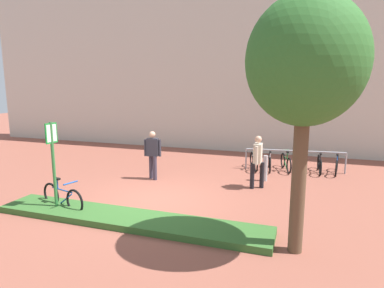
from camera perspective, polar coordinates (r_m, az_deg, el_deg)
ground_plane at (r=9.74m, az=-6.65°, el=-9.68°), size 60.00×60.00×0.00m
building_facade at (r=17.28m, az=5.61°, el=15.78°), size 28.00×1.20×10.00m
planter_strip at (r=8.36m, az=-11.12°, el=-12.66°), size 7.00×1.10×0.16m
tree_sidewalk at (r=6.49m, az=19.10°, el=13.14°), size 2.19×2.19×4.94m
parking_sign_post at (r=9.14m, az=-23.00°, el=-1.60°), size 0.08×0.36×2.38m
bike_at_sign at (r=9.53m, az=-21.53°, el=-8.58°), size 1.64×0.55×0.86m
bike_rack_cluster at (r=13.35m, az=17.30°, el=-3.07°), size 3.74×1.87×0.83m
bollard_steel at (r=11.72m, az=12.58°, el=-4.13°), size 0.16×0.16×0.90m
person_casual_tan at (r=10.72m, az=11.32°, el=-2.49°), size 0.43×0.61×1.72m
person_suited_dark at (r=11.61m, az=-6.84°, el=-1.39°), size 0.60×0.31×1.72m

